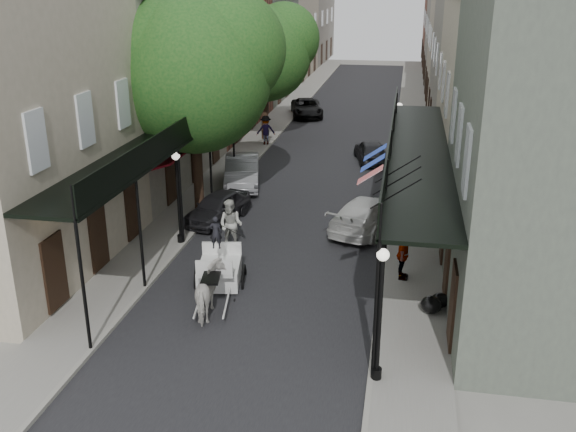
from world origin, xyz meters
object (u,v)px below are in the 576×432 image
at_px(lamppost_left, 178,196).
at_px(car_left_mid, 242,171).
at_px(tree_near, 203,67).
at_px(carriage, 220,252).
at_px(lamppost_right_near, 380,313).
at_px(car_right_far, 371,151).
at_px(tree_far, 270,49).
at_px(lamppost_right_far, 398,136).
at_px(horse, 211,292).
at_px(car_right_near, 369,214).
at_px(car_left_near, 218,207).
at_px(car_left_far, 307,108).
at_px(pedestrian_sidewalk_right, 403,254).
at_px(pedestrian_walking, 231,225).
at_px(pedestrian_sidewalk_left, 266,130).

relative_size(lamppost_left, car_left_mid, 0.78).
relative_size(tree_near, carriage, 3.50).
relative_size(lamppost_right_near, car_right_far, 0.95).
distance_m(tree_far, lamppost_right_far, 11.05).
relative_size(horse, car_right_near, 0.40).
relative_size(lamppost_left, car_left_near, 0.97).
height_order(lamppost_left, car_left_mid, lamppost_left).
bearing_deg(lamppost_right_far, horse, -107.05).
bearing_deg(car_left_near, car_left_far, 105.41).
distance_m(carriage, pedestrian_sidewalk_right, 6.37).
bearing_deg(car_left_near, lamppost_right_far, 66.92).
height_order(pedestrian_walking, pedestrian_sidewalk_left, pedestrian_walking).
distance_m(horse, pedestrian_sidewalk_left, 21.99).
xyz_separation_m(pedestrian_walking, car_left_far, (-1.09, 26.23, -0.34)).
bearing_deg(car_left_far, pedestrian_walking, -100.75).
height_order(horse, pedestrian_walking, pedestrian_walking).
bearing_deg(pedestrian_sidewalk_left, car_left_mid, 77.49).
height_order(pedestrian_sidewalk_left, car_right_far, pedestrian_sidewalk_left).
relative_size(tree_near, lamppost_right_near, 2.60).
bearing_deg(lamppost_right_near, car_right_far, 93.93).
bearing_deg(car_right_near, pedestrian_walking, 50.66).
relative_size(tree_far, lamppost_right_far, 2.32).
distance_m(pedestrian_sidewalk_right, car_left_mid, 12.81).
bearing_deg(car_left_far, tree_far, -111.34).
xyz_separation_m(tree_far, pedestrian_sidewalk_left, (0.05, -1.71, -4.80)).
bearing_deg(lamppost_left, pedestrian_sidewalk_left, 90.35).
bearing_deg(pedestrian_sidewalk_right, car_left_mid, 43.46).
bearing_deg(car_left_far, tree_near, -106.01).
bearing_deg(tree_far, tree_near, -89.81).
distance_m(carriage, car_left_mid, 10.97).
bearing_deg(lamppost_right_far, tree_far, 143.49).
distance_m(pedestrian_sidewalk_left, car_left_near, 13.67).
bearing_deg(pedestrian_sidewalk_right, car_right_near, 20.39).
relative_size(tree_far, horse, 4.42).
xyz_separation_m(car_left_near, car_right_near, (6.57, 0.17, 0.06)).
bearing_deg(car_left_mid, car_left_far, 75.66).
bearing_deg(tree_far, car_left_mid, -86.37).
relative_size(car_right_near, car_right_far, 1.26).
bearing_deg(carriage, lamppost_right_far, 59.37).
distance_m(tree_near, pedestrian_walking, 7.25).
relative_size(tree_near, lamppost_left, 2.60).
bearing_deg(car_left_mid, tree_far, 80.90).
height_order(lamppost_left, pedestrian_walking, lamppost_left).
distance_m(horse, car_right_far, 19.51).
height_order(tree_near, pedestrian_walking, tree_near).
xyz_separation_m(carriage, pedestrian_sidewalk_right, (6.29, 1.00, -0.02)).
height_order(carriage, car_left_near, carriage).
bearing_deg(horse, car_left_mid, -89.28).
distance_m(pedestrian_walking, car_left_near, 3.20).
distance_m(tree_near, lamppost_left, 6.10).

